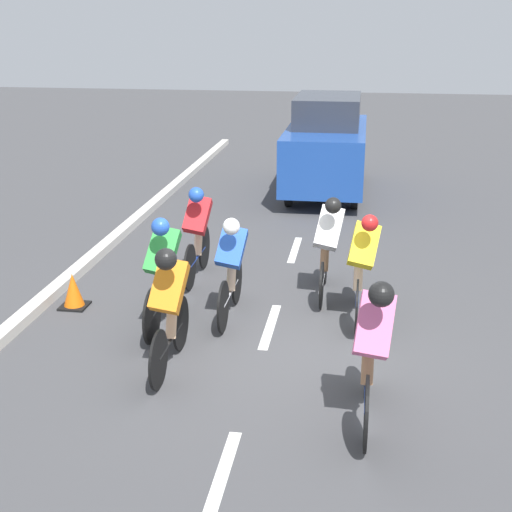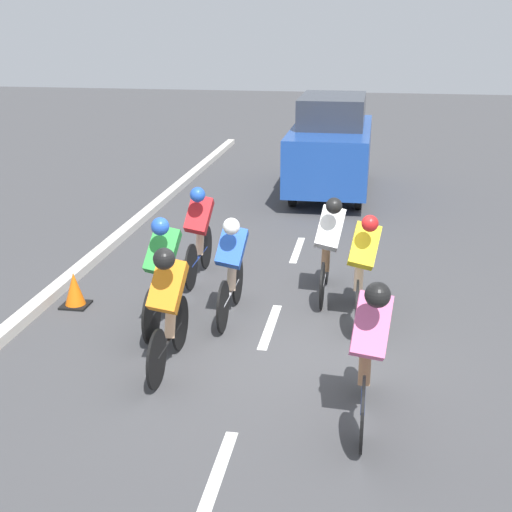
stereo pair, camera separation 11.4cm
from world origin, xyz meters
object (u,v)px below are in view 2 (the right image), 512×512
cyclist_green (163,269)px  cyclist_orange (168,303)px  cyclist_blue (231,264)px  cyclist_red (199,230)px  cyclist_white (328,243)px  support_car (331,145)px  cyclist_pink (369,348)px  traffic_cone (74,290)px  cyclist_yellow (362,265)px

cyclist_green → cyclist_orange: bearing=109.5°
cyclist_blue → cyclist_red: cyclist_red is taller
cyclist_blue → cyclist_white: 1.53m
cyclist_blue → support_car: bearing=-96.3°
cyclist_pink → cyclist_red: bearing=-55.2°
cyclist_white → traffic_cone: size_ratio=3.32×
cyclist_yellow → traffic_cone: cyclist_yellow is taller
cyclist_yellow → cyclist_orange: bearing=40.1°
cyclist_pink → cyclist_red: (2.55, -3.67, -0.05)m
cyclist_blue → support_car: support_car is taller
cyclist_green → support_car: bearing=-101.5°
cyclist_yellow → cyclist_green: 2.54m
cyclist_green → cyclist_pink: bearing=144.1°
cyclist_orange → cyclist_pink: 2.33m
cyclist_pink → cyclist_green: bearing=-35.9°
cyclist_red → cyclist_green: cyclist_green is taller
cyclist_white → support_car: support_car is taller
cyclist_red → support_car: 6.13m
cyclist_yellow → support_car: bearing=-83.0°
support_car → cyclist_pink: bearing=95.9°
cyclist_white → cyclist_green: cyclist_green is taller
cyclist_red → support_car: (-1.56, -5.92, 0.29)m
cyclist_red → cyclist_green: bearing=89.4°
cyclist_white → cyclist_blue: bearing=39.1°
cyclist_yellow → cyclist_white: size_ratio=1.04×
cyclist_red → cyclist_orange: bearing=97.1°
traffic_cone → cyclist_green: bearing=160.2°
cyclist_yellow → traffic_cone: 3.92m
support_car → cyclist_red: bearing=75.3°
cyclist_yellow → traffic_cone: bearing=2.2°
cyclist_blue → traffic_cone: cyclist_blue is taller
cyclist_yellow → cyclist_green: (2.45, 0.67, 0.03)m
cyclist_blue → cyclist_white: (-1.18, -0.96, 0.05)m
cyclist_white → support_car: 6.32m
cyclist_pink → cyclist_green: 3.18m
cyclist_green → cyclist_blue: bearing=-149.6°
cyclist_white → support_car: (0.39, -6.30, 0.27)m
cyclist_white → cyclist_red: bearing=-11.2°
cyclist_pink → cyclist_green: (2.57, -1.86, -0.03)m
support_car → cyclist_blue: bearing=83.7°
cyclist_orange → traffic_cone: bearing=-41.3°
traffic_cone → support_car: bearing=-112.6°
cyclist_orange → cyclist_white: 2.96m
cyclist_blue → cyclist_green: cyclist_green is taller
cyclist_blue → cyclist_yellow: cyclist_yellow is taller
cyclist_pink → support_car: bearing=-84.1°
cyclist_white → cyclist_yellow: bearing=122.6°
cyclist_green → traffic_cone: cyclist_green is taller
cyclist_yellow → cyclist_green: cyclist_green is taller
cyclist_orange → cyclist_red: 2.91m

